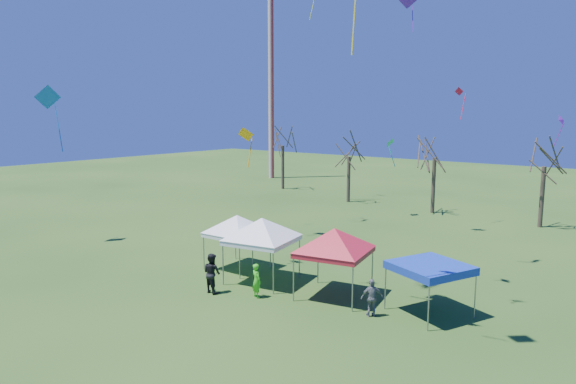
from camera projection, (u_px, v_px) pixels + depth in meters
name	position (u px, v px, depth m)	size (l,w,h in m)	color
ground	(266.00, 303.00, 22.72)	(140.00, 140.00, 0.00)	#254A17
radio_mast	(271.00, 79.00, 64.30)	(0.70, 0.70, 25.00)	silver
tree_0	(283.00, 130.00, 55.73)	(3.83, 3.83, 8.44)	#3D2D21
tree_1	(349.00, 140.00, 47.57)	(3.42, 3.42, 7.54)	#3D2D21
tree_2	(435.00, 138.00, 42.18)	(3.71, 3.71, 8.18)	#3D2D21
tree_3	(546.00, 144.00, 36.84)	(3.59, 3.59, 7.91)	#3D2D21
tent_white_west	(237.00, 219.00, 27.39)	(3.84, 3.84, 3.39)	gray
tent_white_mid	(262.00, 222.00, 25.24)	(4.15, 4.15, 3.72)	gray
tent_red	(334.00, 233.00, 23.11)	(4.11, 4.11, 3.69)	gray
tent_blue	(430.00, 268.00, 21.22)	(3.60, 3.60, 2.16)	gray
person_green	(257.00, 281.00, 23.32)	(0.58, 0.38, 1.58)	#3CCF21
person_dark	(212.00, 273.00, 23.92)	(0.91, 0.71, 1.88)	black
person_grey	(372.00, 298.00, 21.14)	(0.93, 0.39, 1.59)	slate
kite_11	(408.00, 0.00, 33.39)	(1.42, 1.30, 2.62)	#5D1CC4
kite_22	(460.00, 93.00, 37.68)	(0.73, 0.75, 2.37)	red
kite_14	(48.00, 97.00, 31.95)	(1.20, 1.70, 4.20)	blue
kite_13	(390.00, 143.00, 40.92)	(0.70, 0.97, 2.37)	#0CB898
kite_19	(561.00, 121.00, 30.36)	(0.56, 0.77, 1.92)	purple
kite_1	(246.00, 134.00, 27.39)	(1.09, 0.83, 2.19)	orange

